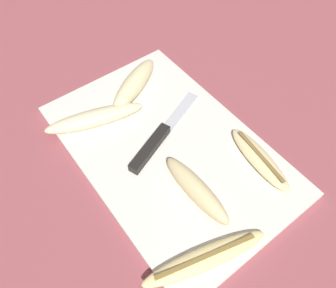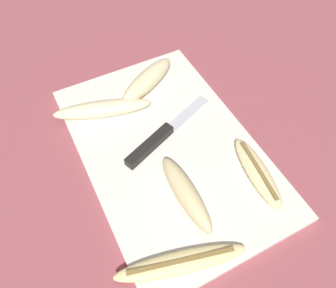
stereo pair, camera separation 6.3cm
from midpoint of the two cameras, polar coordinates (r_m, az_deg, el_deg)
name	(u,v)px [view 2 (the right image)]	position (r m, az deg, el deg)	size (l,w,h in m)	color
ground_plane	(168,150)	(0.64, 2.78, -1.33)	(4.00, 4.00, 0.00)	#93474C
cutting_board	(168,149)	(0.64, 2.80, -1.03)	(0.49, 0.32, 0.01)	silver
knife	(156,140)	(0.63, 0.70, 0.47)	(0.10, 0.22, 0.02)	black
banana_ripe_center	(257,172)	(0.62, 18.14, -4.89)	(0.16, 0.06, 0.02)	beige
banana_mellow_near	(186,193)	(0.57, 6.33, -8.72)	(0.16, 0.04, 0.04)	beige
banana_soft_right	(147,80)	(0.73, -1.14, 10.88)	(0.11, 0.17, 0.04)	beige
banana_cream_curved	(102,109)	(0.68, -8.79, 5.89)	(0.10, 0.20, 0.03)	beige
banana_golden_short	(181,263)	(0.53, 5.85, -20.13)	(0.09, 0.21, 0.02)	#EDD689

